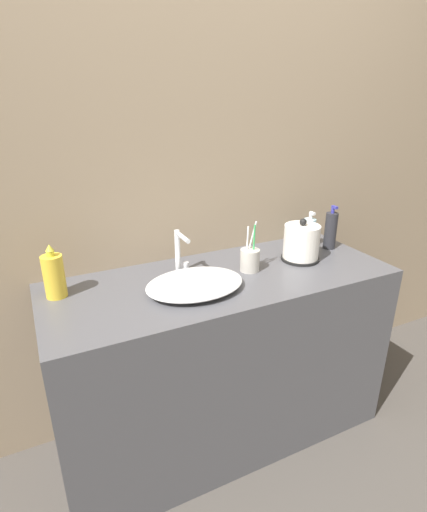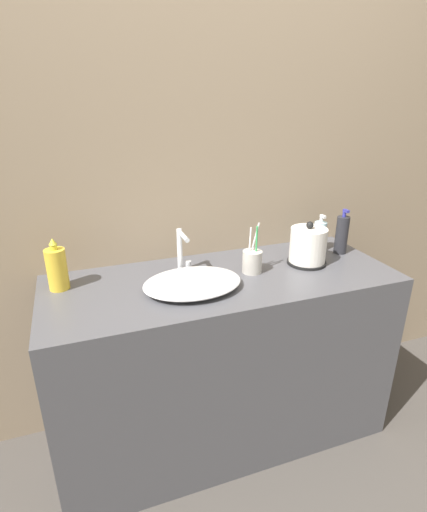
{
  "view_description": "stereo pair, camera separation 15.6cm",
  "coord_description": "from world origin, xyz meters",
  "px_view_note": "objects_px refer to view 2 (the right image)",
  "views": [
    {
      "loc": [
        -0.68,
        -1.03,
        1.49
      ],
      "look_at": [
        -0.04,
        0.28,
        0.9
      ],
      "focal_mm": 28.0,
      "sensor_mm": 36.0,
      "label": 1
    },
    {
      "loc": [
        -0.53,
        -1.09,
        1.49
      ],
      "look_at": [
        -0.04,
        0.28,
        0.9
      ],
      "focal_mm": 28.0,
      "sensor_mm": 36.0,
      "label": 2
    }
  ],
  "objects_px": {
    "electric_kettle": "(308,247)",
    "toothbrush_cup": "(252,261)",
    "mouthwash_bottle": "(342,235)",
    "faucet": "(182,249)",
    "shampoo_bottle": "(57,268)",
    "lotion_bottle": "(320,236)"
  },
  "relations": [
    {
      "from": "lotion_bottle",
      "to": "electric_kettle",
      "type": "bearing_deg",
      "value": -139.35
    },
    {
      "from": "lotion_bottle",
      "to": "shampoo_bottle",
      "type": "bearing_deg",
      "value": -179.34
    },
    {
      "from": "toothbrush_cup",
      "to": "lotion_bottle",
      "type": "xyz_separation_m",
      "value": [
        0.4,
        0.12,
        0.02
      ]
    },
    {
      "from": "mouthwash_bottle",
      "to": "electric_kettle",
      "type": "bearing_deg",
      "value": -164.88
    },
    {
      "from": "toothbrush_cup",
      "to": "mouthwash_bottle",
      "type": "xyz_separation_m",
      "value": [
        0.48,
        0.06,
        0.04
      ]
    },
    {
      "from": "shampoo_bottle",
      "to": "mouthwash_bottle",
      "type": "bearing_deg",
      "value": -2.28
    },
    {
      "from": "faucet",
      "to": "mouthwash_bottle",
      "type": "height_order",
      "value": "mouthwash_bottle"
    },
    {
      "from": "lotion_bottle",
      "to": "shampoo_bottle",
      "type": "xyz_separation_m",
      "value": [
        -1.16,
        -0.01,
        0.01
      ]
    },
    {
      "from": "electric_kettle",
      "to": "toothbrush_cup",
      "type": "height_order",
      "value": "toothbrush_cup"
    },
    {
      "from": "toothbrush_cup",
      "to": "shampoo_bottle",
      "type": "distance_m",
      "value": 0.76
    },
    {
      "from": "electric_kettle",
      "to": "mouthwash_bottle",
      "type": "height_order",
      "value": "mouthwash_bottle"
    },
    {
      "from": "electric_kettle",
      "to": "lotion_bottle",
      "type": "bearing_deg",
      "value": 40.65
    },
    {
      "from": "electric_kettle",
      "to": "toothbrush_cup",
      "type": "xyz_separation_m",
      "value": [
        -0.26,
        -0.0,
        -0.03
      ]
    },
    {
      "from": "electric_kettle",
      "to": "shampoo_bottle",
      "type": "height_order",
      "value": "shampoo_bottle"
    },
    {
      "from": "electric_kettle",
      "to": "shampoo_bottle",
      "type": "distance_m",
      "value": 1.02
    },
    {
      "from": "faucet",
      "to": "mouthwash_bottle",
      "type": "relative_size",
      "value": 0.88
    },
    {
      "from": "lotion_bottle",
      "to": "toothbrush_cup",
      "type": "bearing_deg",
      "value": -163.06
    },
    {
      "from": "electric_kettle",
      "to": "shampoo_bottle",
      "type": "relative_size",
      "value": 0.94
    },
    {
      "from": "toothbrush_cup",
      "to": "mouthwash_bottle",
      "type": "relative_size",
      "value": 1.01
    },
    {
      "from": "electric_kettle",
      "to": "toothbrush_cup",
      "type": "bearing_deg",
      "value": -179.45
    },
    {
      "from": "faucet",
      "to": "mouthwash_bottle",
      "type": "distance_m",
      "value": 0.75
    },
    {
      "from": "faucet",
      "to": "mouthwash_bottle",
      "type": "bearing_deg",
      "value": -2.64
    }
  ]
}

